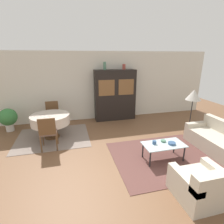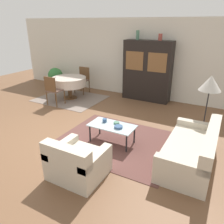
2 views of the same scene
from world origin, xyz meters
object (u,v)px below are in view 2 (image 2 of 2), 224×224
Objects in this scene: dining_table at (69,82)px; dining_chair_far at (83,78)px; armchair at (77,163)px; floor_lamp at (210,85)px; dining_chair_near at (53,89)px; couch at (192,151)px; vase_short at (160,37)px; coffee_table at (112,127)px; bowl_small at (117,123)px; display_cabinet at (147,71)px; potted_plant at (55,76)px; cup at (105,120)px; bowl at (118,127)px; vase_tall at (138,35)px.

dining_table is 0.82m from dining_chair_far.
floor_lamp is at bearing 56.96° from armchair.
dining_chair_near is 4.63m from floor_lamp.
vase_short is (-1.76, 3.22, 1.83)m from couch.
couch is 1.74× the size of coffee_table.
dining_table reaches higher than bowl_small.
armchair is 0.88× the size of coffee_table.
vase_short is (0.36, 0.00, 1.11)m from display_cabinet.
coffee_table is at bearing 134.78° from dining_chair_far.
floor_lamp is 6.30m from potted_plant.
dining_chair_near is at bearing 156.16° from cup.
dining_table is at bearing -156.69° from vase_short.
coffee_table is at bearing 90.24° from couch.
bowl is at bearing 92.26° from couch.
vase_short is 4.57m from potted_plant.
couch is 5.37m from dining_chair_far.
couch is at bearing -61.30° from vase_short.
floor_lamp reaches higher than dining_table.
vase_short reaches higher than couch.
coffee_table is 3.48m from dining_table.
floor_lamp is 8.10× the size of bowl.
dining_chair_near is 7.53× the size of bowl_small.
dining_chair_far reaches higher than cup.
dining_chair_near is 3.26m from bowl.
floor_lamp reaches higher than coffee_table.
armchair is 1.46m from bowl_small.
dining_chair_near is at bearing -49.54° from potted_plant.
vase_short is (-0.03, 3.23, 1.73)m from coffee_table.
vase_short is at bearing 0.15° from display_cabinet.
potted_plant is (-4.34, 2.81, 0.03)m from bowl_small.
dining_chair_far is 4.17m from bowl.
dining_chair_near is (-0.00, -0.82, -0.05)m from dining_table.
vase_tall is (-0.41, 0.00, 1.15)m from display_cabinet.
display_cabinet is at bearing 98.09° from bowl_small.
potted_plant is (-1.47, 0.90, -0.13)m from dining_table.
vase_tall reaches higher than bowl.
potted_plant is (-6.04, 1.61, -0.79)m from floor_lamp.
vase_tall reaches higher than coffee_table.
potted_plant reaches higher than armchair.
armchair is 1.34m from coffee_table.
bowl is (-1.54, -0.06, 0.17)m from couch.
bowl_small is 3.65m from vase_tall.
floor_lamp is (1.76, 1.32, 0.88)m from coffee_table.
display_cabinet reaches higher than floor_lamp.
vase_short reaches higher than display_cabinet.
dining_chair_near reaches higher than bowl.
couch is at bearing 148.08° from dining_chair_far.
armchair is at bearing -79.74° from vase_tall.
bowl_small is 0.62× the size of vase_short.
floor_lamp is at bearing 35.24° from bowl_small.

